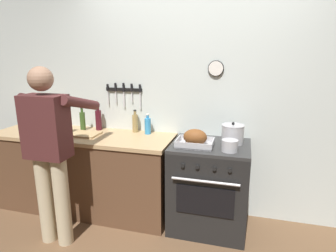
{
  "coord_description": "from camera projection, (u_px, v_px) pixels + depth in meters",
  "views": [
    {
      "loc": [
        0.51,
        -1.66,
        1.75
      ],
      "look_at": [
        -0.18,
        0.85,
        1.09
      ],
      "focal_mm": 30.22,
      "sensor_mm": 36.0,
      "label": 1
    }
  ],
  "objects": [
    {
      "name": "counter_block",
      "position": [
        85.0,
        171.0,
        3.24
      ],
      "size": [
        2.03,
        0.65,
        0.9
      ],
      "color": "brown",
      "rests_on": "ground"
    },
    {
      "name": "cutting_board",
      "position": [
        83.0,
        134.0,
        3.08
      ],
      "size": [
        0.36,
        0.24,
        0.02
      ],
      "primitive_type": "cube",
      "color": "tan",
      "rests_on": "counter_block"
    },
    {
      "name": "saucepan",
      "position": [
        230.0,
        146.0,
        2.56
      ],
      "size": [
        0.15,
        0.15,
        0.11
      ],
      "color": "#B7B7BC",
      "rests_on": "stove"
    },
    {
      "name": "roasting_pan",
      "position": [
        195.0,
        139.0,
        2.69
      ],
      "size": [
        0.35,
        0.26,
        0.17
      ],
      "color": "#B7B7BC",
      "rests_on": "stove"
    },
    {
      "name": "stock_pot",
      "position": [
        233.0,
        134.0,
        2.78
      ],
      "size": [
        0.22,
        0.22,
        0.21
      ],
      "color": "#B7B7BC",
      "rests_on": "stove"
    },
    {
      "name": "bottle_olive_oil",
      "position": [
        83.0,
        121.0,
        3.24
      ],
      "size": [
        0.06,
        0.06,
        0.27
      ],
      "color": "#385623",
      "rests_on": "counter_block"
    },
    {
      "name": "bottle_dish_soap",
      "position": [
        148.0,
        126.0,
        3.11
      ],
      "size": [
        0.07,
        0.07,
        0.23
      ],
      "color": "#338CCC",
      "rests_on": "counter_block"
    },
    {
      "name": "person_cook",
      "position": [
        50.0,
        147.0,
        2.53
      ],
      "size": [
        0.51,
        0.63,
        1.66
      ],
      "rotation": [
        0.0,
        0.0,
        1.39
      ],
      "color": "#C6B793",
      "rests_on": "ground"
    },
    {
      "name": "wall_back",
      "position": [
        196.0,
        98.0,
        3.06
      ],
      "size": [
        6.0,
        0.13,
        2.6
      ],
      "color": "silver",
      "rests_on": "ground"
    },
    {
      "name": "bottle_wine_red",
      "position": [
        99.0,
        119.0,
        3.27
      ],
      "size": [
        0.07,
        0.07,
        0.29
      ],
      "color": "#47141E",
      "rests_on": "counter_block"
    },
    {
      "name": "stove",
      "position": [
        209.0,
        186.0,
        2.87
      ],
      "size": [
        0.76,
        0.67,
        0.9
      ],
      "color": "black",
      "rests_on": "ground"
    },
    {
      "name": "bottle_vinegar",
      "position": [
        135.0,
        123.0,
        3.18
      ],
      "size": [
        0.07,
        0.07,
        0.25
      ],
      "color": "#997F4C",
      "rests_on": "counter_block"
    }
  ]
}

